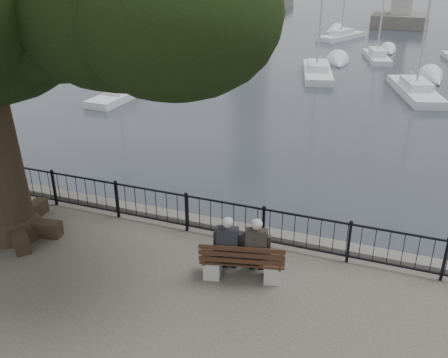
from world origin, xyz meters
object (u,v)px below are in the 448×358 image
at_px(bench, 242,265).
at_px(person_left, 228,248).
at_px(lion_monument, 402,6).
at_px(person_right, 256,249).

bearing_deg(bench, person_left, 175.05).
relative_size(bench, lion_monument, 0.23).
xyz_separation_m(bench, lion_monument, (1.04, 48.88, 0.72)).
bearing_deg(person_right, person_left, -166.72).
bearing_deg(person_left, person_right, 13.28).
xyz_separation_m(person_left, lion_monument, (1.38, 48.85, 0.36)).
height_order(bench, person_left, person_left).
distance_m(bench, person_right, 0.47).
bearing_deg(lion_monument, bench, -91.22).
relative_size(bench, person_left, 1.24).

